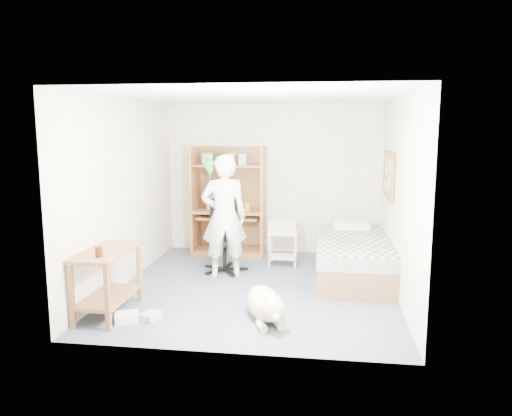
{
  "coord_description": "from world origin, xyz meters",
  "views": [
    {
      "loc": [
        0.87,
        -6.37,
        2.12
      ],
      "look_at": [
        -0.03,
        0.15,
        1.05
      ],
      "focal_mm": 35.0,
      "sensor_mm": 36.0,
      "label": 1
    }
  ],
  "objects_px": {
    "side_desk": "(107,272)",
    "office_chair": "(224,246)",
    "bed": "(354,258)",
    "printer_cart": "(283,243)",
    "person": "(224,217)",
    "dog": "(265,304)",
    "computer_hutch": "(230,206)"
  },
  "relations": [
    {
      "from": "side_desk",
      "to": "printer_cart",
      "type": "height_order",
      "value": "side_desk"
    },
    {
      "from": "dog",
      "to": "printer_cart",
      "type": "xyz_separation_m",
      "value": [
        0.01,
        2.25,
        0.17
      ]
    },
    {
      "from": "computer_hutch",
      "to": "office_chair",
      "type": "height_order",
      "value": "computer_hutch"
    },
    {
      "from": "bed",
      "to": "printer_cart",
      "type": "bearing_deg",
      "value": 154.07
    },
    {
      "from": "side_desk",
      "to": "dog",
      "type": "height_order",
      "value": "side_desk"
    },
    {
      "from": "computer_hutch",
      "to": "office_chair",
      "type": "distance_m",
      "value": 1.13
    },
    {
      "from": "computer_hutch",
      "to": "side_desk",
      "type": "relative_size",
      "value": 1.8
    },
    {
      "from": "side_desk",
      "to": "office_chair",
      "type": "relative_size",
      "value": 0.95
    },
    {
      "from": "computer_hutch",
      "to": "dog",
      "type": "bearing_deg",
      "value": -71.74
    },
    {
      "from": "office_chair",
      "to": "dog",
      "type": "relative_size",
      "value": 0.97
    },
    {
      "from": "dog",
      "to": "side_desk",
      "type": "bearing_deg",
      "value": 162.42
    },
    {
      "from": "side_desk",
      "to": "office_chair",
      "type": "height_order",
      "value": "office_chair"
    },
    {
      "from": "dog",
      "to": "printer_cart",
      "type": "relative_size",
      "value": 2.04
    },
    {
      "from": "side_desk",
      "to": "dog",
      "type": "distance_m",
      "value": 1.82
    },
    {
      "from": "computer_hutch",
      "to": "printer_cart",
      "type": "xyz_separation_m",
      "value": [
        0.95,
        -0.61,
        -0.47
      ]
    },
    {
      "from": "side_desk",
      "to": "printer_cart",
      "type": "bearing_deg",
      "value": 52.19
    },
    {
      "from": "office_chair",
      "to": "dog",
      "type": "xyz_separation_m",
      "value": [
        0.83,
        -1.84,
        -0.19
      ]
    },
    {
      "from": "office_chair",
      "to": "printer_cart",
      "type": "relative_size",
      "value": 1.97
    },
    {
      "from": "computer_hutch",
      "to": "bed",
      "type": "relative_size",
      "value": 0.89
    },
    {
      "from": "person",
      "to": "dog",
      "type": "relative_size",
      "value": 1.61
    },
    {
      "from": "person",
      "to": "side_desk",
      "type": "bearing_deg",
      "value": 43.32
    },
    {
      "from": "computer_hutch",
      "to": "dog",
      "type": "height_order",
      "value": "computer_hutch"
    },
    {
      "from": "office_chair",
      "to": "dog",
      "type": "height_order",
      "value": "office_chair"
    },
    {
      "from": "side_desk",
      "to": "office_chair",
      "type": "xyz_separation_m",
      "value": [
        0.97,
        1.91,
        -0.12
      ]
    },
    {
      "from": "person",
      "to": "printer_cart",
      "type": "xyz_separation_m",
      "value": [
        0.77,
        0.72,
        -0.52
      ]
    },
    {
      "from": "bed",
      "to": "office_chair",
      "type": "distance_m",
      "value": 1.89
    },
    {
      "from": "dog",
      "to": "bed",
      "type": "bearing_deg",
      "value": 39.0
    },
    {
      "from": "side_desk",
      "to": "person",
      "type": "height_order",
      "value": "person"
    },
    {
      "from": "office_chair",
      "to": "printer_cart",
      "type": "bearing_deg",
      "value": 12.46
    },
    {
      "from": "computer_hutch",
      "to": "printer_cart",
      "type": "bearing_deg",
      "value": -32.73
    },
    {
      "from": "dog",
      "to": "office_chair",
      "type": "bearing_deg",
      "value": 94.45
    },
    {
      "from": "office_chair",
      "to": "person",
      "type": "xyz_separation_m",
      "value": [
        0.06,
        -0.31,
        0.5
      ]
    }
  ]
}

